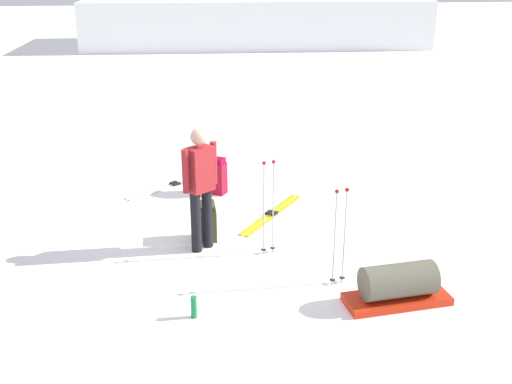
{
  "coord_description": "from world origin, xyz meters",
  "views": [
    {
      "loc": [
        -0.82,
        -7.9,
        3.82
      ],
      "look_at": [
        0.0,
        0.0,
        0.7
      ],
      "focal_mm": 43.45,
      "sensor_mm": 36.0,
      "label": 1
    }
  ],
  "objects_px": {
    "skier_standing": "(200,183)",
    "thermos_bottle": "(194,307)",
    "backpack_large_dark": "(215,176)",
    "backpack_bright": "(208,222)",
    "ski_poles_planted_far": "(340,232)",
    "ski_pair_far": "(175,185)",
    "gear_sled": "(398,285)",
    "ski_poles_planted_near": "(269,203)",
    "ski_pair_near": "(272,214)"
  },
  "relations": [
    {
      "from": "skier_standing",
      "to": "ski_pair_near",
      "type": "height_order",
      "value": "skier_standing"
    },
    {
      "from": "backpack_large_dark",
      "to": "thermos_bottle",
      "type": "distance_m",
      "value": 3.78
    },
    {
      "from": "ski_poles_planted_near",
      "to": "ski_poles_planted_far",
      "type": "xyz_separation_m",
      "value": [
        0.74,
        -0.9,
        -0.03
      ]
    },
    {
      "from": "backpack_bright",
      "to": "gear_sled",
      "type": "relative_size",
      "value": 0.42
    },
    {
      "from": "ski_pair_far",
      "to": "backpack_large_dark",
      "type": "bearing_deg",
      "value": -32.24
    },
    {
      "from": "skier_standing",
      "to": "thermos_bottle",
      "type": "distance_m",
      "value": 1.89
    },
    {
      "from": "backpack_large_dark",
      "to": "ski_poles_planted_far",
      "type": "relative_size",
      "value": 0.5
    },
    {
      "from": "ski_pair_far",
      "to": "gear_sled",
      "type": "bearing_deg",
      "value": -57.55
    },
    {
      "from": "ski_pair_near",
      "to": "thermos_bottle",
      "type": "xyz_separation_m",
      "value": [
        -1.22,
        -2.74,
        0.12
      ]
    },
    {
      "from": "ski_pair_far",
      "to": "backpack_large_dark",
      "type": "relative_size",
      "value": 2.66
    },
    {
      "from": "ski_pair_far",
      "to": "backpack_bright",
      "type": "relative_size",
      "value": 3.07
    },
    {
      "from": "skier_standing",
      "to": "backpack_large_dark",
      "type": "height_order",
      "value": "skier_standing"
    },
    {
      "from": "backpack_large_dark",
      "to": "ski_poles_planted_near",
      "type": "height_order",
      "value": "ski_poles_planted_near"
    },
    {
      "from": "ski_poles_planted_far",
      "to": "skier_standing",
      "type": "bearing_deg",
      "value": 145.27
    },
    {
      "from": "backpack_large_dark",
      "to": "backpack_bright",
      "type": "xyz_separation_m",
      "value": [
        -0.18,
        -1.76,
        -0.04
      ]
    },
    {
      "from": "gear_sled",
      "to": "thermos_bottle",
      "type": "relative_size",
      "value": 4.88
    },
    {
      "from": "backpack_large_dark",
      "to": "ski_poles_planted_far",
      "type": "distance_m",
      "value": 3.48
    },
    {
      "from": "ski_pair_near",
      "to": "backpack_bright",
      "type": "bearing_deg",
      "value": -143.84
    },
    {
      "from": "ski_pair_far",
      "to": "ski_poles_planted_far",
      "type": "bearing_deg",
      "value": -60.59
    },
    {
      "from": "gear_sled",
      "to": "thermos_bottle",
      "type": "distance_m",
      "value": 2.34
    },
    {
      "from": "skier_standing",
      "to": "ski_poles_planted_far",
      "type": "height_order",
      "value": "skier_standing"
    },
    {
      "from": "ski_pair_near",
      "to": "gear_sled",
      "type": "xyz_separation_m",
      "value": [
        1.12,
        -2.67,
        0.21
      ]
    },
    {
      "from": "skier_standing",
      "to": "ski_pair_near",
      "type": "bearing_deg",
      "value": 43.61
    },
    {
      "from": "ski_pair_near",
      "to": "gear_sled",
      "type": "bearing_deg",
      "value": -67.28
    },
    {
      "from": "ski_pair_near",
      "to": "ski_pair_far",
      "type": "bearing_deg",
      "value": 135.98
    },
    {
      "from": "ski_pair_far",
      "to": "ski_poles_planted_far",
      "type": "xyz_separation_m",
      "value": [
        2.04,
        -3.61,
        0.68
      ]
    },
    {
      "from": "ski_poles_planted_near",
      "to": "skier_standing",
      "type": "bearing_deg",
      "value": 165.5
    },
    {
      "from": "skier_standing",
      "to": "ski_poles_planted_far",
      "type": "distance_m",
      "value": 1.99
    },
    {
      "from": "skier_standing",
      "to": "ski_poles_planted_near",
      "type": "height_order",
      "value": "skier_standing"
    },
    {
      "from": "ski_poles_planted_far",
      "to": "thermos_bottle",
      "type": "height_order",
      "value": "ski_poles_planted_far"
    },
    {
      "from": "ski_pair_near",
      "to": "backpack_bright",
      "type": "distance_m",
      "value": 1.27
    },
    {
      "from": "backpack_bright",
      "to": "thermos_bottle",
      "type": "height_order",
      "value": "backpack_bright"
    },
    {
      "from": "skier_standing",
      "to": "thermos_bottle",
      "type": "height_order",
      "value": "skier_standing"
    },
    {
      "from": "ski_poles_planted_far",
      "to": "backpack_bright",
      "type": "bearing_deg",
      "value": 137.08
    },
    {
      "from": "skier_standing",
      "to": "backpack_large_dark",
      "type": "distance_m",
      "value": 2.18
    },
    {
      "from": "backpack_large_dark",
      "to": "gear_sled",
      "type": "distance_m",
      "value": 4.17
    },
    {
      "from": "skier_standing",
      "to": "ski_pair_far",
      "type": "distance_m",
      "value": 2.7
    },
    {
      "from": "backpack_large_dark",
      "to": "ski_poles_planted_near",
      "type": "xyz_separation_m",
      "value": [
        0.61,
        -2.29,
        0.43
      ]
    },
    {
      "from": "backpack_bright",
      "to": "ski_poles_planted_near",
      "type": "bearing_deg",
      "value": -33.84
    },
    {
      "from": "skier_standing",
      "to": "ski_pair_far",
      "type": "xyz_separation_m",
      "value": [
        -0.42,
        2.49,
        -0.94
      ]
    },
    {
      "from": "ski_pair_near",
      "to": "skier_standing",
      "type": "bearing_deg",
      "value": -136.39
    },
    {
      "from": "ski_pair_near",
      "to": "backpack_large_dark",
      "type": "height_order",
      "value": "backpack_large_dark"
    },
    {
      "from": "skier_standing",
      "to": "gear_sled",
      "type": "height_order",
      "value": "skier_standing"
    },
    {
      "from": "ski_poles_planted_far",
      "to": "thermos_bottle",
      "type": "relative_size",
      "value": 4.79
    },
    {
      "from": "ski_pair_far",
      "to": "backpack_large_dark",
      "type": "xyz_separation_m",
      "value": [
        0.68,
        -0.43,
        0.29
      ]
    },
    {
      "from": "ski_poles_planted_far",
      "to": "gear_sled",
      "type": "distance_m",
      "value": 0.91
    },
    {
      "from": "ski_pair_far",
      "to": "thermos_bottle",
      "type": "bearing_deg",
      "value": -86.13
    },
    {
      "from": "skier_standing",
      "to": "ski_poles_planted_near",
      "type": "xyz_separation_m",
      "value": [
        0.88,
        -0.23,
        -0.23
      ]
    },
    {
      "from": "ski_pair_near",
      "to": "backpack_bright",
      "type": "xyz_separation_m",
      "value": [
        -1.0,
        -0.73,
        0.25
      ]
    },
    {
      "from": "backpack_large_dark",
      "to": "ski_pair_near",
      "type": "bearing_deg",
      "value": -51.24
    }
  ]
}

